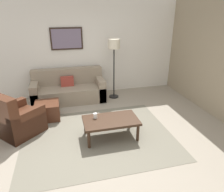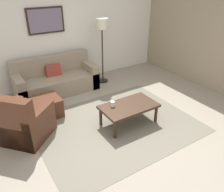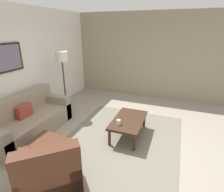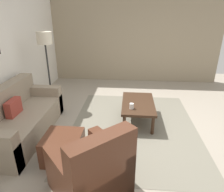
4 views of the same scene
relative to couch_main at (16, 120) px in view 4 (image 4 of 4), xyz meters
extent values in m
plane|color=gray|center=(0.46, -2.12, -0.30)|extent=(8.00, 8.00, 0.00)
cube|color=gray|center=(3.46, -2.12, 1.10)|extent=(0.12, 5.20, 2.80)
cube|color=slate|center=(0.46, -2.12, -0.30)|extent=(3.05, 2.41, 0.01)
cube|color=gray|center=(0.00, -0.10, -0.09)|extent=(2.01, 0.86, 0.42)
cube|color=gray|center=(0.00, 0.21, 0.14)|extent=(2.01, 0.24, 0.88)
cube|color=gray|center=(0.90, -0.10, 0.01)|extent=(0.20, 0.86, 0.62)
cube|color=#99382D|center=(-0.02, -0.01, 0.26)|extent=(0.36, 0.12, 0.28)
cube|color=#4C2819|center=(-1.12, -1.54, -0.08)|extent=(1.13, 1.13, 0.44)
cube|color=#4C2819|center=(-1.34, -1.75, 0.18)|extent=(0.69, 0.72, 0.95)
cube|color=#4C2819|center=(-0.91, -1.78, 0.00)|extent=(0.70, 0.66, 0.60)
cube|color=#4C2819|center=(-1.34, -1.31, 0.00)|extent=(0.70, 0.66, 0.60)
cube|color=#4C2819|center=(-0.57, -1.03, -0.10)|extent=(0.56, 0.56, 0.40)
cylinder|color=#382316|center=(0.22, -2.45, -0.12)|extent=(0.06, 0.06, 0.36)
cylinder|color=#382316|center=(1.20, -2.45, -0.12)|extent=(0.06, 0.06, 0.36)
cylinder|color=#382316|center=(0.22, -1.93, -0.12)|extent=(0.06, 0.06, 0.36)
cylinder|color=#382316|center=(1.20, -1.93, -0.12)|extent=(0.06, 0.06, 0.36)
cube|color=#382316|center=(0.71, -2.19, 0.09)|extent=(1.10, 0.64, 0.05)
cylinder|color=white|center=(0.42, -2.06, 0.16)|extent=(0.08, 0.08, 0.10)
cylinder|color=black|center=(1.31, -0.15, -0.28)|extent=(0.28, 0.28, 0.03)
cylinder|color=#262626|center=(1.31, -0.15, 0.43)|extent=(0.04, 0.04, 1.45)
cylinder|color=beige|center=(1.31, -0.15, 1.28)|extent=(0.32, 0.32, 0.26)
camera|label=1|loc=(-0.17, -5.76, 2.15)|focal=33.41mm
camera|label=2|loc=(-1.59, -5.22, 2.33)|focal=36.22mm
camera|label=3|loc=(-2.69, -3.10, 1.98)|focal=28.80mm
camera|label=4|loc=(-3.02, -1.99, 1.79)|focal=32.41mm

